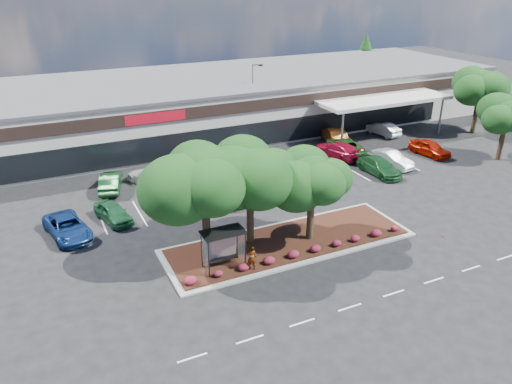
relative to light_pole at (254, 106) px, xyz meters
name	(u,v)px	position (x,y,z in m)	size (l,w,h in m)	color
ground	(345,264)	(-6.51, -27.99, -3.70)	(160.00, 160.00, 0.00)	black
retail_store	(184,105)	(-6.45, 5.92, -0.55)	(80.40, 25.20, 6.25)	beige
landscape_island	(289,242)	(-8.51, -23.99, -3.58)	(18.00, 6.00, 0.26)	#9E9E99
lane_markings	(271,204)	(-6.65, -17.56, -3.70)	(33.12, 20.06, 0.01)	silver
shrub_row	(304,251)	(-8.51, -26.09, -3.19)	(17.00, 0.80, 0.50)	maroon
bus_shelter	(222,238)	(-14.01, -25.04, -1.40)	(2.75, 1.55, 2.59)	black
island_tree_west	(205,203)	(-14.51, -23.49, 0.50)	(7.20, 7.20, 7.89)	#113B13
island_tree_mid	(250,194)	(-11.01, -22.79, 0.22)	(6.60, 6.60, 7.32)	#113B13
island_tree_east	(311,197)	(-7.01, -24.29, -0.19)	(5.80, 5.80, 6.50)	#113B13
tree_east_near	(504,129)	(19.49, -17.99, -0.45)	(5.60, 5.60, 6.51)	#113B13
tree_east_far	(478,102)	(24.49, -9.99, 0.11)	(6.40, 6.40, 7.62)	#113B13
conifer_north_east	(365,61)	(27.49, 16.01, 0.80)	(3.96, 3.96, 9.00)	#113B13
person_waiting	(252,258)	(-12.52, -26.25, -2.58)	(0.63, 0.41, 1.73)	#594C47
light_pole	(254,106)	(0.00, 0.00, 0.00)	(1.43, 0.53, 8.44)	#9E9E99
survey_stake	(442,239)	(1.00, -28.99, -3.09)	(0.07, 0.14, 0.94)	#9C7D51
car_0	(67,227)	(-22.62, -16.03, -2.97)	(2.44, 5.29, 1.47)	navy
car_1	(113,212)	(-19.13, -14.96, -2.97)	(1.72, 4.28, 1.46)	#1C572E
car_2	(221,191)	(-10.08, -14.94, -2.92)	(2.20, 5.42, 1.57)	maroon
car_3	(239,189)	(-8.45, -14.85, -3.04)	(1.87, 4.60, 1.34)	navy
car_4	(282,183)	(-4.60, -15.63, -2.88)	(2.31, 5.69, 1.65)	#B7BCC4
car_5	(316,164)	(0.68, -12.64, -2.97)	(1.54, 4.42, 1.46)	#9C9EA7
car_6	(379,167)	(5.78, -15.91, -2.95)	(2.12, 5.22, 1.51)	#194B21
car_7	(391,159)	(8.10, -14.77, -2.92)	(1.66, 4.75, 1.56)	#AFB4BA
car_8	(430,148)	(13.98, -13.90, -2.90)	(1.89, 4.70, 1.60)	#971202
car_9	(111,181)	(-18.14, -8.70, -2.92)	(1.67, 4.78, 1.57)	#15431E
car_10	(151,177)	(-14.64, -9.11, -2.92)	(2.18, 5.37, 1.56)	silver
car_11	(170,170)	(-12.51, -7.96, -3.02)	(1.92, 4.72, 1.37)	navy
car_12	(202,167)	(-9.62, -8.73, -2.93)	(2.17, 5.34, 1.55)	#7B340D
car_13	(276,158)	(-1.99, -9.44, -3.04)	(2.20, 4.78, 1.33)	#979DA2
car_14	(337,150)	(4.80, -10.29, -2.89)	(2.29, 5.63, 1.63)	maroon
car_15	(333,135)	(7.31, -5.68, -2.84)	(1.82, 5.22, 1.72)	brown
car_16	(344,145)	(6.40, -9.14, -2.94)	(2.54, 5.50, 1.53)	#1B4316
car_17	(383,129)	(14.10, -6.05, -2.96)	(1.57, 4.50, 1.48)	white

